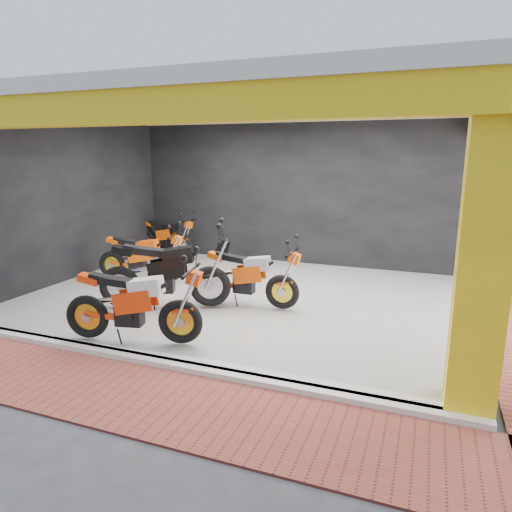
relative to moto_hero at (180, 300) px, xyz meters
The scene contains 15 objects.
ground 0.91m from the moto_hero, 93.99° to the left, with size 80.00×80.00×0.00m, color #2D2D30.
showroom_floor 2.60m from the moto_hero, 90.80° to the left, with size 8.00×6.00×0.10m, color silver.
showroom_ceiling 3.78m from the moto_hero, 90.80° to the left, with size 8.40×6.40×0.20m, color beige.
back_wall 5.69m from the moto_hero, 90.36° to the left, with size 8.20×0.20×3.50m, color black.
left_wall 4.93m from the moto_hero, 148.84° to the left, with size 0.20×6.20×3.50m, color black.
corner_column 3.85m from the moto_hero, ahead, with size 0.50×0.50×3.50m, color yellow.
header_beam_front 2.59m from the moto_hero, 93.99° to the right, with size 8.40×0.30×0.40m, color yellow.
header_beam_right 5.33m from the moto_hero, 32.23° to the left, with size 0.30×6.40×0.40m, color yellow.
floor_kerb 0.88m from the moto_hero, 93.83° to the right, with size 8.00×0.20×0.10m, color silver.
paver_front 1.50m from the moto_hero, 91.54° to the right, with size 9.00×1.40×0.03m, color maroon.
moto_hero is the anchor object (origin of this frame).
moto_row_a 2.13m from the moto_hero, 65.44° to the left, with size 2.04×0.76×1.25m, color #EF500A, non-canonical shape.
moto_row_b 1.64m from the moto_hero, 101.86° to the left, with size 2.44×0.90×1.49m, color black, non-canonical shape.
moto_row_c 3.31m from the moto_hero, 124.51° to the left, with size 2.01×0.74×1.23m, color #FB5E0A, non-canonical shape.
moto_row_d 5.75m from the moto_hero, 119.55° to the left, with size 1.91×0.71×1.17m, color #EA5809, non-canonical shape.
Camera 1 is at (3.21, -5.78, 2.75)m, focal length 32.00 mm.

